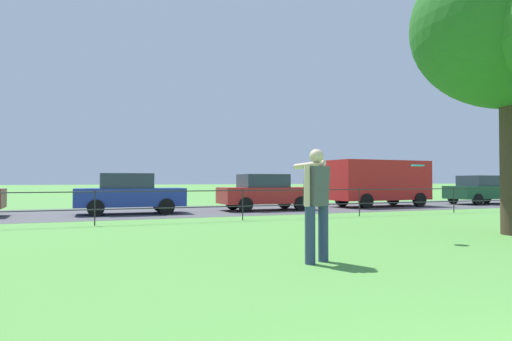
# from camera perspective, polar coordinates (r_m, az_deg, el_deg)

# --- Properties ---
(street_strip) EXTENTS (80.00, 6.91, 0.01)m
(street_strip) POSITION_cam_1_polar(r_m,az_deg,el_deg) (18.62, -13.61, -5.15)
(street_strip) COLOR #4C4C51
(street_strip) RESTS_ON ground
(park_fence) EXTENTS (31.14, 0.04, 1.00)m
(park_fence) POSITION_cam_1_polar(r_m,az_deg,el_deg) (13.70, -10.46, -3.76)
(park_fence) COLOR #232328
(park_fence) RESTS_ON ground
(person_thrower) EXTENTS (0.48, 0.85, 1.75)m
(person_thrower) POSITION_cam_1_polar(r_m,az_deg,el_deg) (7.00, 7.63, -3.87)
(person_thrower) COLOR navy
(person_thrower) RESTS_ON ground
(frisbee) EXTENTS (0.30, 0.30, 0.03)m
(frisbee) POSITION_cam_1_polar(r_m,az_deg,el_deg) (10.00, 19.88, 0.62)
(frisbee) COLOR #2DB2C6
(car_blue_far_right) EXTENTS (4.06, 1.92, 1.54)m
(car_blue_far_right) POSITION_cam_1_polar(r_m,az_deg,el_deg) (17.70, -15.81, -2.83)
(car_blue_far_right) COLOR #233899
(car_blue_far_right) RESTS_ON ground
(car_red_center) EXTENTS (4.03, 1.87, 1.54)m
(car_red_center) POSITION_cam_1_polar(r_m,az_deg,el_deg) (19.20, 1.20, -2.75)
(car_red_center) COLOR red
(car_red_center) RESTS_ON ground
(panel_van_far_left) EXTENTS (5.07, 2.24, 2.24)m
(panel_van_far_left) POSITION_cam_1_polar(r_m,az_deg,el_deg) (22.70, 15.36, -1.24)
(panel_van_far_left) COLOR red
(panel_van_far_left) RESTS_ON ground
(car_dark_green_left) EXTENTS (4.01, 1.83, 1.54)m
(car_dark_green_left) POSITION_cam_1_polar(r_m,az_deg,el_deg) (27.19, 26.75, -2.19)
(car_dark_green_left) COLOR #194C2D
(car_dark_green_left) RESTS_ON ground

